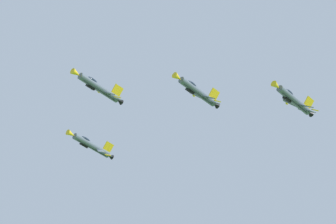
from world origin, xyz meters
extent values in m
cylinder|color=#4C5666|center=(21.68, 117.87, 101.12)|extent=(11.30, 7.34, 1.70)
cube|color=#232833|center=(21.53, 118.13, 100.76)|extent=(9.47, 6.11, 1.23)
cone|color=yellow|center=(15.44, 114.38, 101.12)|extent=(2.86, 2.54, 1.56)
cone|color=black|center=(27.57, 121.16, 101.12)|extent=(2.06, 1.97, 1.36)
ellipsoid|color=#192333|center=(19.57, 116.23, 101.61)|extent=(3.55, 2.91, 1.55)
cube|color=black|center=(19.54, 117.26, 100.49)|extent=(2.60, 2.28, 1.35)
cube|color=#4C5666|center=(24.13, 116.99, 99.40)|extent=(1.97, 3.41, 2.82)
cube|color=yellow|center=(25.90, 116.12, 98.06)|extent=(1.61, 0.62, 0.54)
cube|color=#4C5666|center=(22.17, 120.51, 102.71)|extent=(3.86, 3.42, 2.82)
cube|color=yellow|center=(22.35, 122.48, 104.04)|extent=(1.36, 1.66, 0.54)
cube|color=#4C5666|center=(26.70, 119.33, 100.15)|extent=(1.91, 2.00, 1.52)
cube|color=#4C5666|center=(25.56, 121.39, 102.09)|extent=(2.47, 2.45, 1.52)
cube|color=yellow|center=(26.43, 119.21, 102.52)|extent=(3.15, 2.84, 2.14)
cylinder|color=#4C5666|center=(44.26, 111.24, 100.64)|extent=(11.30, 7.34, 1.70)
cube|color=#232833|center=(44.12, 111.50, 100.28)|extent=(9.47, 6.11, 1.23)
cone|color=yellow|center=(38.02, 107.76, 100.64)|extent=(2.86, 2.54, 1.56)
cone|color=black|center=(50.15, 114.54, 100.64)|extent=(2.06, 1.97, 1.36)
ellipsoid|color=#192333|center=(42.16, 109.60, 101.13)|extent=(3.55, 2.91, 1.55)
cube|color=black|center=(42.13, 110.64, 100.02)|extent=(2.60, 2.28, 1.35)
cube|color=#4C5666|center=(46.71, 110.37, 98.91)|extent=(1.97, 3.40, 2.83)
cube|color=yellow|center=(48.48, 109.51, 97.58)|extent=(1.61, 0.62, 0.54)
cube|color=#4C5666|center=(44.75, 113.89, 102.24)|extent=(3.86, 3.42, 2.83)
cube|color=yellow|center=(44.94, 115.84, 103.58)|extent=(1.36, 1.66, 0.54)
cube|color=#4C5666|center=(49.29, 112.71, 99.67)|extent=(1.91, 2.00, 1.53)
cube|color=#4C5666|center=(48.14, 114.76, 101.62)|extent=(2.47, 2.45, 1.53)
cube|color=yellow|center=(49.01, 112.58, 102.04)|extent=(3.15, 2.85, 2.13)
cylinder|color=#4C5666|center=(25.44, 141.29, 100.54)|extent=(11.30, 7.34, 1.70)
cube|color=#232833|center=(25.29, 141.55, 100.18)|extent=(9.46, 6.10, 1.25)
cone|color=yellow|center=(19.20, 137.80, 100.54)|extent=(2.86, 2.54, 1.56)
cone|color=black|center=(31.33, 144.58, 100.54)|extent=(2.06, 1.97, 1.36)
ellipsoid|color=#192333|center=(23.34, 139.63, 101.02)|extent=(3.55, 2.92, 1.55)
cube|color=black|center=(23.30, 140.69, 99.93)|extent=(2.59, 2.28, 1.36)
cube|color=#4C5666|center=(27.87, 140.45, 98.76)|extent=(1.97, 3.34, 2.91)
cube|color=yellow|center=(29.62, 139.61, 97.38)|extent=(1.61, 0.61, 0.55)
cube|color=#4C5666|center=(25.95, 143.89, 102.18)|extent=(3.80, 3.39, 2.91)
cube|color=yellow|center=(26.15, 145.82, 103.56)|extent=(1.35, 1.66, 0.55)
cube|color=#4C5666|center=(30.45, 142.77, 99.54)|extent=(1.91, 1.96, 1.56)
cube|color=#4C5666|center=(29.33, 144.78, 101.54)|extent=(2.44, 2.43, 1.56)
cube|color=yellow|center=(30.21, 142.59, 101.90)|extent=(3.18, 2.89, 2.09)
cylinder|color=#4C5666|center=(65.89, 104.22, 98.25)|extent=(11.30, 7.34, 1.70)
cube|color=#232833|center=(65.74, 104.49, 97.90)|extent=(9.46, 6.10, 1.24)
cone|color=yellow|center=(59.65, 100.74, 98.25)|extent=(2.86, 2.54, 1.56)
cone|color=black|center=(71.78, 107.52, 98.25)|extent=(2.06, 1.97, 1.36)
ellipsoid|color=#192333|center=(63.79, 102.57, 98.73)|extent=(3.55, 2.92, 1.55)
cube|color=black|center=(63.75, 103.63, 97.64)|extent=(2.59, 2.28, 1.35)
cube|color=#4C5666|center=(68.33, 103.38, 96.49)|extent=(1.97, 3.36, 2.89)
cube|color=yellow|center=(70.08, 102.53, 95.12)|extent=(1.61, 0.61, 0.55)
cube|color=#4C5666|center=(66.40, 106.84, 99.89)|extent=(3.82, 3.39, 2.89)
cube|color=yellow|center=(66.59, 108.78, 101.25)|extent=(1.35, 1.66, 0.55)
cube|color=#4C5666|center=(70.91, 105.70, 97.26)|extent=(1.91, 1.97, 1.55)
cube|color=#4C5666|center=(69.78, 107.72, 99.24)|extent=(2.45, 2.44, 1.55)
cube|color=yellow|center=(70.66, 105.54, 99.62)|extent=(3.17, 2.88, 2.10)
camera|label=1|loc=(-1.11, -1.88, 1.56)|focal=70.41mm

